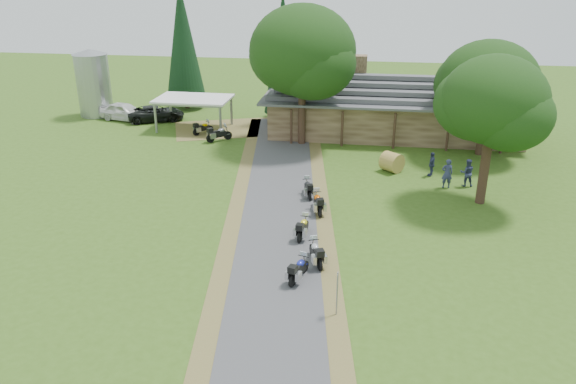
# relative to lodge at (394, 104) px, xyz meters

# --- Properties ---
(ground) EXTENTS (120.00, 120.00, 0.00)m
(ground) POSITION_rel_lodge_xyz_m (-6.00, -24.00, -2.45)
(ground) COLOR #385819
(ground) RESTS_ON ground
(driveway) EXTENTS (51.95, 51.95, 0.00)m
(driveway) POSITION_rel_lodge_xyz_m (-6.50, -20.00, -2.45)
(driveway) COLOR #444446
(driveway) RESTS_ON ground
(lodge) EXTENTS (21.40, 9.40, 4.90)m
(lodge) POSITION_rel_lodge_xyz_m (0.00, 0.00, 0.00)
(lodge) COLOR brown
(lodge) RESTS_ON ground
(silo) EXTENTS (3.19, 3.19, 6.13)m
(silo) POSITION_rel_lodge_xyz_m (-27.31, 1.63, 0.61)
(silo) COLOR gray
(silo) RESTS_ON ground
(carport) EXTENTS (6.30, 4.25, 2.70)m
(carport) POSITION_rel_lodge_xyz_m (-16.85, -1.41, -1.10)
(carport) COLOR white
(carport) RESTS_ON ground
(car_white_sedan) EXTENTS (4.05, 6.50, 2.01)m
(car_white_sedan) POSITION_rel_lodge_xyz_m (-23.99, 0.30, -1.44)
(car_white_sedan) COLOR silver
(car_white_sedan) RESTS_ON ground
(car_dark_suv) EXTENTS (4.36, 5.92, 2.09)m
(car_dark_suv) POSITION_rel_lodge_xyz_m (-21.08, 0.53, -1.41)
(car_dark_suv) COLOR black
(car_dark_suv) RESTS_ON ground
(motorcycle_row_a) EXTENTS (1.04, 1.81, 1.18)m
(motorcycle_row_a) POSITION_rel_lodge_xyz_m (-4.76, -24.72, -1.86)
(motorcycle_row_a) COLOR navy
(motorcycle_row_a) RESTS_ON ground
(motorcycle_row_b) EXTENTS (1.17, 1.87, 1.22)m
(motorcycle_row_b) POSITION_rel_lodge_xyz_m (-4.14, -23.10, -1.84)
(motorcycle_row_b) COLOR #B3B4BA
(motorcycle_row_b) RESTS_ON ground
(motorcycle_row_c) EXTENTS (0.78, 1.79, 1.18)m
(motorcycle_row_c) POSITION_rel_lodge_xyz_m (-5.10, -20.44, -1.86)
(motorcycle_row_c) COLOR yellow
(motorcycle_row_c) RESTS_ON ground
(motorcycle_row_d) EXTENTS (1.07, 1.95, 1.27)m
(motorcycle_row_d) POSITION_rel_lodge_xyz_m (-4.64, -17.16, -1.82)
(motorcycle_row_d) COLOR #CF4E02
(motorcycle_row_d) RESTS_ON ground
(motorcycle_row_e) EXTENTS (1.01, 1.79, 1.17)m
(motorcycle_row_e) POSITION_rel_lodge_xyz_m (-5.47, -14.93, -1.87)
(motorcycle_row_e) COLOR black
(motorcycle_row_e) RESTS_ON ground
(motorcycle_carport_a) EXTENTS (1.55, 1.66, 1.17)m
(motorcycle_carport_a) POSITION_rel_lodge_xyz_m (-15.69, -2.91, -1.86)
(motorcycle_carport_a) COLOR #DDB100
(motorcycle_carport_a) RESTS_ON ground
(motorcycle_carport_b) EXTENTS (1.92, 1.79, 1.35)m
(motorcycle_carport_b) POSITION_rel_lodge_xyz_m (-13.85, -4.63, -1.77)
(motorcycle_carport_b) COLOR gray
(motorcycle_carport_b) RESTS_ON ground
(person_a) EXTENTS (0.68, 0.52, 2.25)m
(person_a) POSITION_rel_lodge_xyz_m (3.14, -12.22, -1.32)
(person_a) COLOR navy
(person_a) RESTS_ON ground
(person_b) EXTENTS (0.62, 0.46, 2.14)m
(person_b) POSITION_rel_lodge_xyz_m (4.45, -11.72, -1.38)
(person_b) COLOR navy
(person_b) RESTS_ON ground
(person_c) EXTENTS (0.58, 0.66, 1.95)m
(person_c) POSITION_rel_lodge_xyz_m (2.37, -10.17, -1.47)
(person_c) COLOR navy
(person_c) RESTS_ON ground
(hay_bale) EXTENTS (1.82, 1.83, 1.35)m
(hay_bale) POSITION_rel_lodge_xyz_m (-0.25, -9.69, -1.78)
(hay_bale) COLOR olive
(hay_bale) RESTS_ON ground
(sign_post) EXTENTS (0.36, 0.06, 2.00)m
(sign_post) POSITION_rel_lodge_xyz_m (-2.87, -27.25, -1.45)
(sign_post) COLOR gray
(sign_post) RESTS_ON ground
(oak_lodge_left) EXTENTS (8.01, 8.01, 11.75)m
(oak_lodge_left) POSITION_rel_lodge_xyz_m (-7.19, -4.28, 3.42)
(oak_lodge_left) COLOR #153710
(oak_lodge_left) RESTS_ON ground
(oak_lodge_right) EXTENTS (7.13, 7.13, 8.74)m
(oak_lodge_right) POSITION_rel_lodge_xyz_m (6.35, -4.99, 1.92)
(oak_lodge_right) COLOR #153710
(oak_lodge_right) RESTS_ON ground
(oak_driveway) EXTENTS (5.93, 5.93, 10.16)m
(oak_driveway) POSITION_rel_lodge_xyz_m (4.91, -14.39, 2.63)
(oak_driveway) COLOR #153710
(oak_driveway) RESTS_ON ground
(cedar_near) EXTENTS (3.40, 3.40, 11.20)m
(cedar_near) POSITION_rel_lodge_xyz_m (-9.66, 2.06, 3.15)
(cedar_near) COLOR black
(cedar_near) RESTS_ON ground
(cedar_far) EXTENTS (3.79, 3.79, 11.94)m
(cedar_far) POSITION_rel_lodge_xyz_m (-19.81, 5.61, 3.52)
(cedar_far) COLOR black
(cedar_far) RESTS_ON ground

